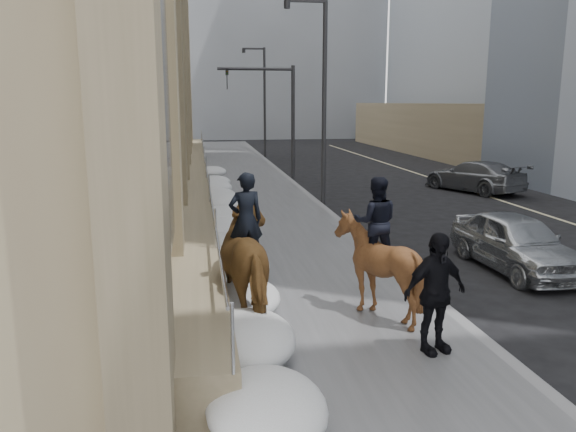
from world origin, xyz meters
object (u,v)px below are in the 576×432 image
object	(u,v)px
pedestrian	(435,293)
car_grey	(474,176)
mounted_horse_right	(376,259)
mounted_horse_left	(255,262)
car_silver	(516,242)

from	to	relation	value
pedestrian	car_grey	world-z (taller)	pedestrian
mounted_horse_right	pedestrian	bearing A→B (deg)	116.59
car_grey	mounted_horse_right	bearing A→B (deg)	34.96
mounted_horse_left	mounted_horse_right	world-z (taller)	mounted_horse_left
mounted_horse_left	car_grey	bearing A→B (deg)	-140.06
car_silver	pedestrian	bearing A→B (deg)	-134.57
mounted_horse_left	pedestrian	size ratio (longest dim) A/B	1.40
mounted_horse_right	mounted_horse_left	bearing A→B (deg)	13.12
mounted_horse_left	pedestrian	bearing A→B (deg)	136.69
mounted_horse_left	pedestrian	world-z (taller)	mounted_horse_left
car_silver	car_grey	bearing A→B (deg)	65.60
mounted_horse_left	car_silver	bearing A→B (deg)	-169.94
car_grey	mounted_horse_left	bearing A→B (deg)	29.07
mounted_horse_right	car_silver	bearing A→B (deg)	-136.98
mounted_horse_left	mounted_horse_right	distance (m)	2.29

